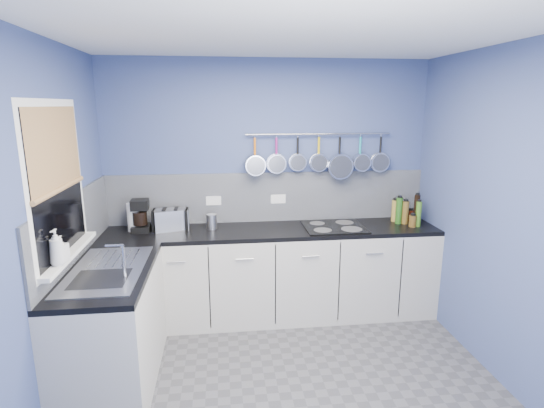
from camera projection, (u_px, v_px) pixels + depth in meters
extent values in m
cube|color=#47474C|center=(291.00, 393.00, 3.14)|extent=(3.20, 3.00, 0.02)
cube|color=white|center=(295.00, 28.00, 2.57)|extent=(3.20, 3.00, 0.02)
cube|color=#3C4A7D|center=(268.00, 187.00, 4.32)|extent=(3.20, 0.02, 2.50)
cube|color=#3C4A7D|center=(369.00, 359.00, 1.39)|extent=(3.20, 0.02, 2.50)
cube|color=#3C4A7D|center=(39.00, 238.00, 2.67)|extent=(0.02, 3.00, 2.50)
cube|color=#3C4A7D|center=(515.00, 221.00, 3.04)|extent=(0.02, 3.00, 2.50)
cube|color=gray|center=(268.00, 197.00, 4.32)|extent=(3.20, 0.02, 0.50)
cube|color=gray|center=(76.00, 226.00, 3.27)|extent=(0.02, 1.80, 0.50)
cube|color=#BBB6AC|center=(272.00, 275.00, 4.20)|extent=(3.20, 0.60, 0.86)
cube|color=black|center=(272.00, 231.00, 4.10)|extent=(3.20, 0.60, 0.04)
cube|color=#BBB6AC|center=(113.00, 329.00, 3.18)|extent=(0.60, 1.20, 0.86)
cube|color=black|center=(108.00, 273.00, 3.08)|extent=(0.60, 1.20, 0.04)
cube|color=white|center=(57.00, 182.00, 2.90)|extent=(0.01, 1.00, 1.10)
cube|color=black|center=(58.00, 182.00, 2.90)|extent=(0.01, 0.90, 1.00)
cube|color=tan|center=(55.00, 149.00, 2.85)|extent=(0.01, 0.90, 0.55)
cube|color=white|center=(69.00, 254.00, 3.01)|extent=(0.10, 0.98, 0.03)
cube|color=silver|center=(107.00, 269.00, 3.07)|extent=(0.50, 0.95, 0.01)
cube|color=white|center=(214.00, 201.00, 4.25)|extent=(0.15, 0.01, 0.09)
cube|color=white|center=(278.00, 199.00, 4.32)|extent=(0.15, 0.01, 0.09)
cylinder|color=silver|center=(319.00, 134.00, 4.19)|extent=(1.45, 0.02, 0.02)
imported|color=white|center=(56.00, 247.00, 2.73)|extent=(0.10, 0.11, 0.24)
imported|color=white|center=(61.00, 249.00, 2.81)|extent=(0.09, 0.09, 0.17)
cylinder|color=white|center=(134.00, 217.00, 4.00)|extent=(0.14, 0.14, 0.27)
cube|color=silver|center=(171.00, 219.00, 4.05)|extent=(0.34, 0.25, 0.20)
cylinder|color=silver|center=(212.00, 222.00, 4.08)|extent=(0.10, 0.10, 0.14)
cube|color=black|center=(334.00, 227.00, 4.14)|extent=(0.58, 0.51, 0.01)
cylinder|color=#4C190C|center=(411.00, 216.00, 4.36)|extent=(0.06, 0.06, 0.11)
cylinder|color=#8C5914|center=(403.00, 216.00, 4.37)|extent=(0.06, 0.06, 0.10)
cylinder|color=olive|center=(395.00, 211.00, 4.34)|extent=(0.07, 0.07, 0.22)
cylinder|color=black|center=(416.00, 209.00, 4.26)|extent=(0.06, 0.06, 0.29)
cylinder|color=brown|center=(405.00, 212.00, 4.25)|extent=(0.07, 0.07, 0.23)
cylinder|color=#265919|center=(399.00, 211.00, 4.25)|extent=(0.06, 0.06, 0.26)
cylinder|color=#3F721E|center=(418.00, 214.00, 4.15)|extent=(0.05, 0.05, 0.25)
cylinder|color=brown|center=(413.00, 221.00, 4.15)|extent=(0.07, 0.07, 0.11)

